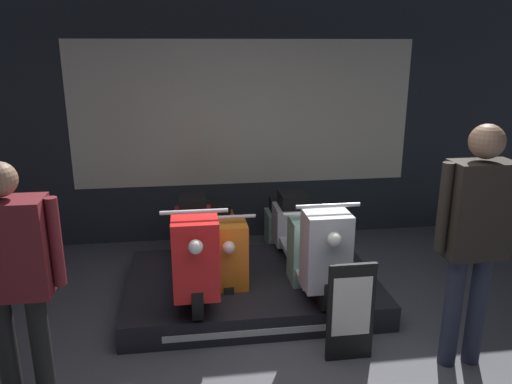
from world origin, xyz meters
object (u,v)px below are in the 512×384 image
at_px(scooter_backrow_0, 222,245).
at_px(price_sign_board, 351,312).
at_px(scooter_display_left, 195,244).
at_px(person_right_browsing, 475,228).
at_px(scooter_backrow_1, 295,241).
at_px(scooter_display_right, 307,238).
at_px(person_left_browsing, 12,265).

bearing_deg(scooter_backrow_0, price_sign_board, -60.72).
xyz_separation_m(scooter_display_left, price_sign_board, (1.14, -1.03, -0.19)).
bearing_deg(person_right_browsing, scooter_backrow_1, 118.70).
xyz_separation_m(scooter_display_left, scooter_display_right, (1.05, 0.00, 0.00)).
bearing_deg(scooter_display_right, person_right_browsing, -52.27).
height_order(scooter_display_right, scooter_backrow_1, scooter_display_right).
height_order(scooter_display_right, scooter_backrow_0, scooter_display_right).
distance_m(scooter_display_right, scooter_backrow_1, 0.55).
distance_m(scooter_backrow_0, scooter_backrow_1, 0.76).
bearing_deg(scooter_display_left, scooter_backrow_0, 60.60).
xyz_separation_m(scooter_backrow_1, person_left_browsing, (-2.19, -1.69, 0.64)).
xyz_separation_m(scooter_display_right, person_left_browsing, (-2.20, -1.19, 0.41)).
distance_m(scooter_display_left, price_sign_board, 1.55).
bearing_deg(scooter_backrow_0, person_left_browsing, -130.41).
bearing_deg(scooter_display_left, scooter_backrow_1, 25.64).
height_order(scooter_backrow_0, price_sign_board, scooter_backrow_0).
bearing_deg(price_sign_board, scooter_display_left, 137.85).
bearing_deg(scooter_backrow_0, scooter_backrow_1, 0.00).
height_order(scooter_display_left, person_right_browsing, person_right_browsing).
height_order(scooter_display_left, scooter_backrow_0, scooter_display_left).
height_order(scooter_backrow_0, person_right_browsing, person_right_browsing).
bearing_deg(scooter_display_left, person_left_browsing, -134.19).
relative_size(scooter_display_left, price_sign_board, 2.22).
distance_m(person_left_browsing, person_right_browsing, 3.12).
bearing_deg(price_sign_board, person_left_browsing, -176.12).
xyz_separation_m(scooter_display_right, price_sign_board, (0.09, -1.03, -0.19)).
distance_m(scooter_display_left, person_right_browsing, 2.35).
bearing_deg(scooter_backrow_0, scooter_display_left, -119.40).
height_order(scooter_display_right, person_right_browsing, person_right_browsing).
relative_size(person_right_browsing, price_sign_board, 2.30).
bearing_deg(price_sign_board, scooter_display_right, 95.24).
height_order(person_left_browsing, person_right_browsing, person_right_browsing).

